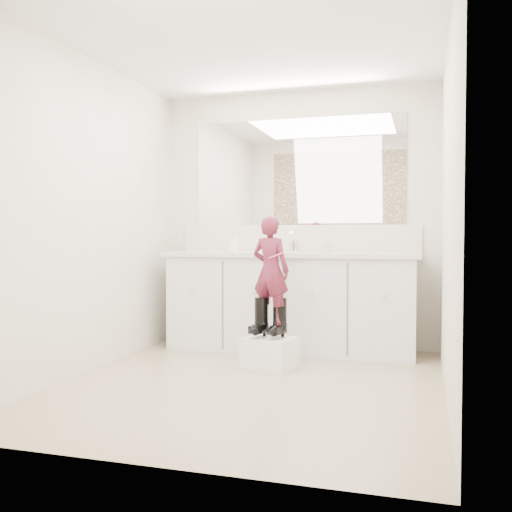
% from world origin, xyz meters
% --- Properties ---
extents(floor, '(3.00, 3.00, 0.00)m').
position_xyz_m(floor, '(0.00, 0.00, 0.00)').
color(floor, '#877958').
rests_on(floor, ground).
extents(ceiling, '(3.00, 3.00, 0.00)m').
position_xyz_m(ceiling, '(0.00, 0.00, 2.40)').
color(ceiling, white).
rests_on(ceiling, wall_back).
extents(wall_back, '(2.60, 0.00, 2.60)m').
position_xyz_m(wall_back, '(0.00, 1.50, 1.20)').
color(wall_back, beige).
rests_on(wall_back, floor).
extents(wall_front, '(2.60, 0.00, 2.60)m').
position_xyz_m(wall_front, '(0.00, -1.50, 1.20)').
color(wall_front, beige).
rests_on(wall_front, floor).
extents(wall_left, '(0.00, 3.00, 3.00)m').
position_xyz_m(wall_left, '(-1.30, 0.00, 1.20)').
color(wall_left, beige).
rests_on(wall_left, floor).
extents(wall_right, '(0.00, 3.00, 3.00)m').
position_xyz_m(wall_right, '(1.30, 0.00, 1.20)').
color(wall_right, beige).
rests_on(wall_right, floor).
extents(vanity_cabinet, '(2.20, 0.55, 0.85)m').
position_xyz_m(vanity_cabinet, '(0.00, 1.23, 0.42)').
color(vanity_cabinet, silver).
rests_on(vanity_cabinet, floor).
extents(countertop, '(2.28, 0.58, 0.04)m').
position_xyz_m(countertop, '(0.00, 1.21, 0.87)').
color(countertop, beige).
rests_on(countertop, vanity_cabinet).
extents(backsplash, '(2.28, 0.03, 0.25)m').
position_xyz_m(backsplash, '(0.00, 1.49, 1.02)').
color(backsplash, beige).
rests_on(backsplash, countertop).
extents(mirror, '(2.00, 0.02, 1.00)m').
position_xyz_m(mirror, '(0.00, 1.49, 1.64)').
color(mirror, white).
rests_on(mirror, wall_back).
extents(dot_panel, '(2.00, 0.01, 1.20)m').
position_xyz_m(dot_panel, '(0.00, -1.49, 1.65)').
color(dot_panel, '#472819').
rests_on(dot_panel, wall_front).
extents(faucet, '(0.08, 0.08, 0.10)m').
position_xyz_m(faucet, '(0.00, 1.38, 0.94)').
color(faucet, silver).
rests_on(faucet, countertop).
extents(cup, '(0.13, 0.13, 0.10)m').
position_xyz_m(cup, '(0.32, 1.25, 0.94)').
color(cup, beige).
rests_on(cup, countertop).
extents(soap_bottle, '(0.08, 0.08, 0.17)m').
position_xyz_m(soap_bottle, '(-0.51, 1.17, 0.97)').
color(soap_bottle, white).
rests_on(soap_bottle, countertop).
extents(step_stool, '(0.44, 0.40, 0.24)m').
position_xyz_m(step_stool, '(0.00, 0.50, 0.12)').
color(step_stool, white).
rests_on(step_stool, floor).
extents(boot_left, '(0.16, 0.23, 0.31)m').
position_xyz_m(boot_left, '(-0.07, 0.52, 0.40)').
color(boot_left, black).
rests_on(boot_left, step_stool).
extents(boot_right, '(0.16, 0.23, 0.31)m').
position_xyz_m(boot_right, '(0.08, 0.52, 0.40)').
color(boot_right, black).
rests_on(boot_right, step_stool).
extents(toddler, '(0.35, 0.27, 0.85)m').
position_xyz_m(toddler, '(0.00, 0.52, 0.77)').
color(toddler, '#982E51').
rests_on(toddler, step_stool).
extents(toothbrush, '(0.13, 0.05, 0.06)m').
position_xyz_m(toothbrush, '(0.07, 0.44, 0.89)').
color(toothbrush, '#E25887').
rests_on(toothbrush, toddler).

